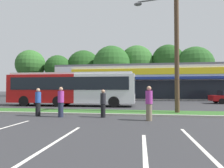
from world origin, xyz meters
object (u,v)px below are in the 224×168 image
at_px(pedestrian_mid, 61,102).
at_px(city_bus, 72,88).
at_px(pedestrian_far, 103,103).
at_px(pedestrian_near_bench, 149,103).
at_px(pedestrian_by_pole, 38,102).
at_px(utility_pole, 174,27).

bearing_deg(pedestrian_mid, city_bus, -154.00).
height_order(city_bus, pedestrian_far, city_bus).
bearing_deg(pedestrian_near_bench, pedestrian_mid, -38.59).
relative_size(pedestrian_near_bench, pedestrian_far, 1.11).
distance_m(pedestrian_near_bench, pedestrian_by_pole, 6.70).
bearing_deg(city_bus, pedestrian_mid, -75.27).
xyz_separation_m(pedestrian_by_pole, pedestrian_mid, (1.54, -0.16, 0.04)).
height_order(utility_pole, pedestrian_near_bench, utility_pole).
xyz_separation_m(utility_pole, city_bus, (-8.98, 5.03, -4.05)).
xyz_separation_m(city_bus, pedestrian_far, (4.54, -7.19, -0.95)).
height_order(pedestrian_near_bench, pedestrian_by_pole, pedestrian_near_bench).
distance_m(pedestrian_by_pole, pedestrian_mid, 1.55).
xyz_separation_m(pedestrian_near_bench, pedestrian_mid, (-5.12, 0.57, -0.02)).
distance_m(utility_pole, pedestrian_by_pole, 10.07).
bearing_deg(pedestrian_mid, pedestrian_far, 105.86).
bearing_deg(pedestrian_far, utility_pole, 102.37).
height_order(pedestrian_near_bench, pedestrian_far, pedestrian_near_bench).
bearing_deg(city_bus, pedestrian_by_pole, -86.70).
distance_m(utility_pole, pedestrian_near_bench, 6.00).
xyz_separation_m(pedestrian_near_bench, pedestrian_far, (-2.61, 0.80, -0.09)).
relative_size(city_bus, pedestrian_mid, 7.01).
height_order(pedestrian_by_pole, pedestrian_mid, pedestrian_mid).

